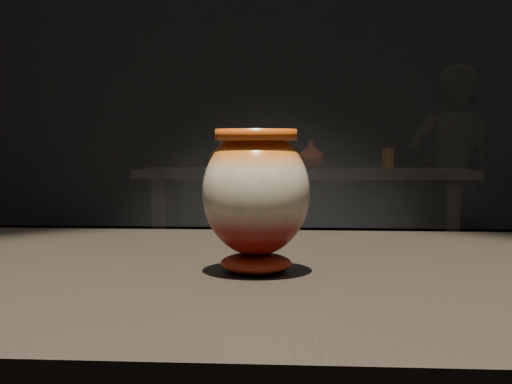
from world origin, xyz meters
TOP-DOWN VIEW (x-y plane):
  - main_vase at (0.17, -0.03)m, footprint 0.14×0.14m
  - back_shelf at (0.22, 3.44)m, footprint 2.00×0.60m
  - back_vase_left at (-0.28, 3.40)m, footprint 0.22×0.22m
  - back_vase_mid at (0.26, 3.44)m, footprint 0.23×0.23m
  - back_vase_right at (0.73, 3.48)m, footprint 0.07×0.07m
  - visitor at (1.23, 4.02)m, footprint 0.59×0.40m

SIDE VIEW (x-z plane):
  - back_shelf at x=0.22m, z-range 0.19..1.09m
  - visitor at x=1.23m, z-range 0.00..1.58m
  - back_vase_right at x=0.73m, z-range 0.90..1.03m
  - back_vase_left at x=-0.28m, z-range 0.90..1.07m
  - back_vase_mid at x=0.26m, z-range 0.90..1.07m
  - main_vase at x=0.17m, z-range 0.91..1.09m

